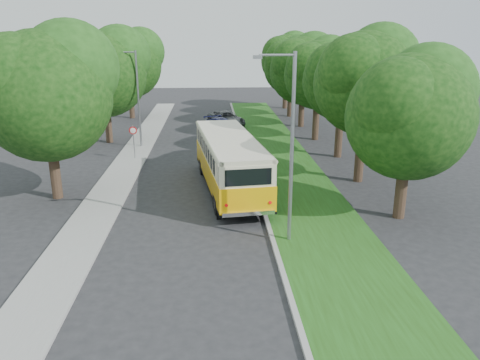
{
  "coord_description": "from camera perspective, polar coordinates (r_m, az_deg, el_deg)",
  "views": [
    {
      "loc": [
        1.04,
        -20.93,
        8.59
      ],
      "look_at": [
        2.44,
        1.84,
        1.5
      ],
      "focal_mm": 35.0,
      "sensor_mm": 36.0,
      "label": 1
    }
  ],
  "objects": [
    {
      "name": "lamppost_far",
      "position": [
        37.64,
        -12.47,
        10.04
      ],
      "size": [
        1.71,
        0.16,
        7.5
      ],
      "color": "gray",
      "rests_on": "ground"
    },
    {
      "name": "sidewalk",
      "position": [
        27.91,
        -15.43,
        -1.17
      ],
      "size": [
        2.2,
        70.0,
        0.12
      ],
      "primitive_type": "cube",
      "color": "gray",
      "rests_on": "ground"
    },
    {
      "name": "car_silver",
      "position": [
        34.91,
        -0.47,
        4.13
      ],
      "size": [
        2.11,
        4.04,
        1.31
      ],
      "primitive_type": "imported",
      "rotation": [
        0.0,
        0.0,
        -0.15
      ],
      "color": "#ADACB1",
      "rests_on": "ground"
    },
    {
      "name": "grass_verge",
      "position": [
        27.73,
        6.85,
        -0.76
      ],
      "size": [
        4.5,
        70.0,
        0.13
      ],
      "primitive_type": "cube",
      "color": "#224813",
      "rests_on": "ground"
    },
    {
      "name": "ground",
      "position": [
        22.65,
        -5.92,
        -5.12
      ],
      "size": [
        120.0,
        120.0,
        0.0
      ],
      "primitive_type": "plane",
      "color": "#262628",
      "rests_on": "ground"
    },
    {
      "name": "lamppost_near",
      "position": [
        19.17,
        6.09,
        4.45
      ],
      "size": [
        1.71,
        0.16,
        8.0
      ],
      "color": "gray",
      "rests_on": "ground"
    },
    {
      "name": "treeline",
      "position": [
        39.07,
        -0.44,
        13.36
      ],
      "size": [
        24.27,
        41.91,
        9.46
      ],
      "color": "#332319",
      "rests_on": "ground"
    },
    {
      "name": "car_grey",
      "position": [
        46.23,
        -1.67,
        7.47
      ],
      "size": [
        4.01,
        5.71,
        1.45
      ],
      "primitive_type": "imported",
      "rotation": [
        0.0,
        0.0,
        0.34
      ],
      "color": "#54575B",
      "rests_on": "ground"
    },
    {
      "name": "car_blue",
      "position": [
        42.06,
        -2.16,
        6.47
      ],
      "size": [
        3.72,
        5.34,
        1.44
      ],
      "primitive_type": "imported",
      "rotation": [
        0.0,
        0.0,
        0.38
      ],
      "color": "navy",
      "rests_on": "ground"
    },
    {
      "name": "vintage_bus",
      "position": [
        26.47,
        -1.28,
        2.0
      ],
      "size": [
        4.11,
        11.17,
        3.24
      ],
      "primitive_type": null,
      "rotation": [
        0.0,
        0.0,
        0.12
      ],
      "color": "#FFB408",
      "rests_on": "ground"
    },
    {
      "name": "curb",
      "position": [
        27.41,
        2.01,
        -0.84
      ],
      "size": [
        0.2,
        70.0,
        0.15
      ],
      "primitive_type": "cube",
      "color": "gray",
      "rests_on": "ground"
    },
    {
      "name": "car_white",
      "position": [
        37.19,
        -0.43,
        5.05
      ],
      "size": [
        1.55,
        4.37,
        1.44
      ],
      "primitive_type": "imported",
      "rotation": [
        0.0,
        0.0,
        0.01
      ],
      "color": "white",
      "rests_on": "ground"
    },
    {
      "name": "warning_sign",
      "position": [
        34.07,
        -12.86,
        5.19
      ],
      "size": [
        0.56,
        0.1,
        2.5
      ],
      "color": "gray",
      "rests_on": "ground"
    }
  ]
}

